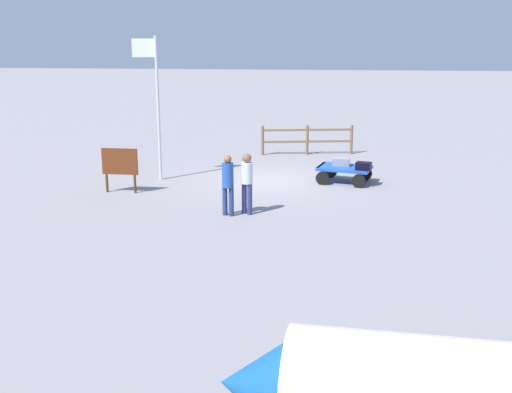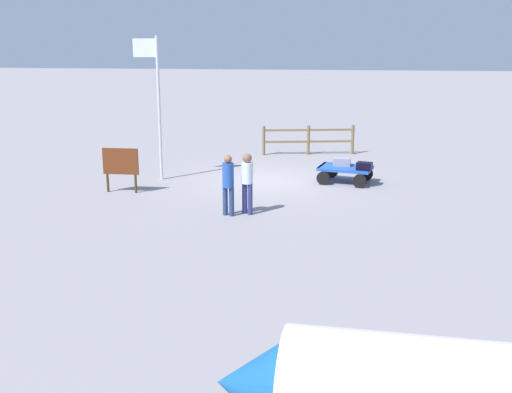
% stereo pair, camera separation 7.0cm
% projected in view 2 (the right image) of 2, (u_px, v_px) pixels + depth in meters
% --- Properties ---
extents(ground_plane, '(120.00, 120.00, 0.00)m').
position_uv_depth(ground_plane, '(270.00, 181.00, 21.69)').
color(ground_plane, gray).
extents(luggage_cart, '(1.95, 1.65, 0.54)m').
position_uv_depth(luggage_cart, '(345.00, 171.00, 21.42)').
color(luggage_cart, blue).
rests_on(luggage_cart, ground).
extents(suitcase_dark, '(0.57, 0.48, 0.25)m').
position_uv_depth(suitcase_dark, '(364.00, 166.00, 20.84)').
color(suitcase_dark, black).
rests_on(suitcase_dark, luggage_cart).
extents(suitcase_navy, '(0.61, 0.43, 0.26)m').
position_uv_depth(suitcase_navy, '(342.00, 162.00, 21.50)').
color(suitcase_navy, gray).
rests_on(suitcase_navy, luggage_cart).
extents(worker_lead, '(0.44, 0.44, 1.72)m').
position_uv_depth(worker_lead, '(247.00, 179.00, 17.62)').
color(worker_lead, navy).
rests_on(worker_lead, ground).
extents(worker_trailing, '(0.41, 0.41, 1.71)m').
position_uv_depth(worker_trailing, '(228.00, 181.00, 17.48)').
color(worker_trailing, navy).
rests_on(worker_trailing, ground).
extents(flagpole, '(0.84, 0.11, 4.82)m').
position_uv_depth(flagpole, '(156.00, 96.00, 21.24)').
color(flagpole, silver).
rests_on(flagpole, ground).
extents(signboard, '(1.15, 0.10, 1.42)m').
position_uv_depth(signboard, '(121.00, 164.00, 19.98)').
color(signboard, '#4C3319').
rests_on(signboard, ground).
extents(wooden_fence, '(3.74, 0.71, 1.20)m').
position_uv_depth(wooden_fence, '(308.00, 138.00, 26.08)').
color(wooden_fence, brown).
rests_on(wooden_fence, ground).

